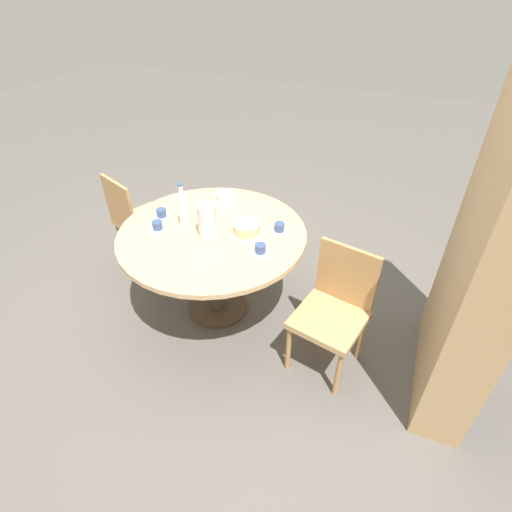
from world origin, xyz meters
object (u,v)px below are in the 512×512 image
Objects in this scene: cake_second at (226,198)px; cup_b at (162,214)px; cake_main at (247,229)px; chair_b at (138,219)px; water_bottle at (183,209)px; coffee_pot at (207,219)px; cup_a at (260,250)px; bookshelf at (477,270)px; cup_c at (158,226)px; cup_d at (279,228)px; chair_a at (334,309)px.

cake_second is 1.34× the size of cup_b.
cake_main is at bearing 44.16° from cake_second.
water_bottle is (0.29, 0.68, 0.41)m from chair_b.
cake_main is (-0.10, 0.25, -0.08)m from coffee_pot.
water_bottle is 0.64m from cup_a.
bookshelf is (0.28, 2.54, 0.44)m from chair_b.
cup_c is (0.15, 0.07, 0.00)m from cup_b.
cake_second is at bearing 162.24° from water_bottle.
cup_c is at bearing -88.32° from cup_a.
bookshelf is 2.02m from cup_c.
cup_c is (0.13, -0.15, -0.11)m from water_bottle.
cup_c is (0.42, 0.54, 0.30)m from chair_b.
coffee_pot is 0.44m from cup_b.
chair_b reaches higher than cup_d.
cake_main is 0.63m from cup_c.
chair_a reaches higher than cup_a.
water_bottle is at bearing 90.09° from bookshelf.
cup_b is 0.17m from cup_c.
water_bottle is 2.48× the size of cup_c.
cup_a is at bearing 91.68° from cup_c.
bookshelf is 1.65m from coffee_pot.
cup_b is (0.03, -0.67, -0.02)m from cake_main.
coffee_pot is at bearing -178.75° from chair_b.
chair_b is at bearing -101.38° from cake_main.
water_bottle is 2.48× the size of cup_a.
bookshelf is 1.25m from cup_a.
cake_second is (-0.40, 0.13, -0.09)m from water_bottle.
cake_main is 1.65× the size of cup_b.
cup_a is (0.11, -1.24, -0.14)m from bookshelf.
water_bottle is (-0.05, -0.21, 0.01)m from coffee_pot.
bookshelf is 5.68× the size of water_bottle.
coffee_pot is 1.51× the size of cake_second.
coffee_pot is 0.46m from cake_second.
cup_d is (-0.28, 0.03, 0.00)m from cup_a.
cup_a is (0.50, 0.50, -0.01)m from cake_second.
coffee_pot is 2.02× the size of cup_a.
cake_second is at bearing -150.55° from chair_b.
cake_main is 1.65× the size of cup_d.
cup_b is 1.00× the size of cup_c.
chair_a is at bearing 86.35° from cup_a.
chair_b is at bearing -110.45° from coffee_pot.
cake_second is 0.71m from cup_a.
chair_b is 4.00× the size of cake_main.
coffee_pot is at bearing 103.26° from cup_c.
water_bottle reaches higher than cup_b.
cup_b is (-0.02, -2.07, -0.14)m from bookshelf.
water_bottle reaches higher than chair_a.
cake_second is at bearing -112.77° from cup_d.
cake_second is 0.51m from cup_b.
cup_d is at bearing 105.27° from water_bottle.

